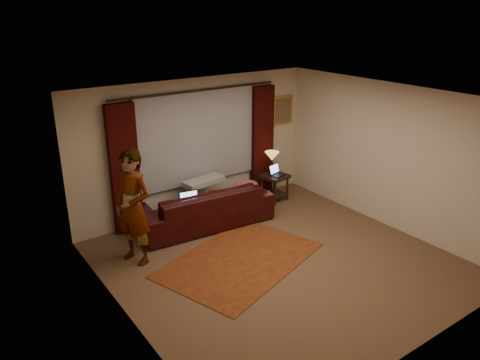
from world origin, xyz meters
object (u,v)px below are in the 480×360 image
person (133,208)px  tiffany_lamp (272,163)px  sofa (204,199)px  end_table (275,187)px  laptop_sofa (191,201)px  laptop_table (278,170)px

person → tiffany_lamp: bearing=80.9°
person → sofa: bearing=86.0°
tiffany_lamp → end_table: bearing=-77.7°
person → end_table: bearing=79.4°
end_table → tiffany_lamp: (-0.02, 0.09, 0.51)m
sofa → laptop_sofa: size_ratio=6.47×
tiffany_lamp → person: size_ratio=0.26×
sofa → tiffany_lamp: size_ratio=5.30×
sofa → laptop_sofa: (-0.36, -0.18, 0.13)m
person → laptop_table: bearing=78.2°
laptop_sofa → tiffany_lamp: 2.20m
sofa → person: 1.68m
tiffany_lamp → laptop_table: tiffany_lamp is taller
sofa → laptop_sofa: 0.42m
laptop_sofa → end_table: laptop_sofa is taller
laptop_sofa → laptop_table: (2.20, 0.27, 0.03)m
sofa → laptop_table: sofa is taller
laptop_sofa → sofa: bearing=35.7°
sofa → tiffany_lamp: 1.83m
laptop_table → person: (-3.39, -0.59, 0.26)m
end_table → laptop_table: 0.40m
laptop_sofa → person: person is taller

